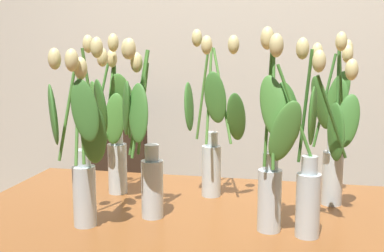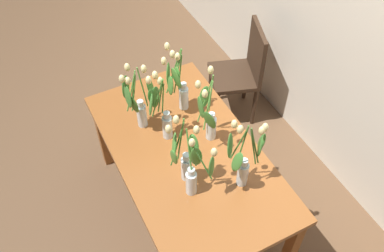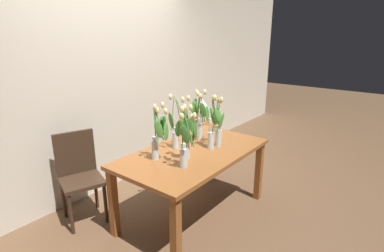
# 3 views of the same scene
# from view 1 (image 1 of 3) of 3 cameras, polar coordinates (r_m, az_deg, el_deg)

# --- Properties ---
(room_wall_rear) EXTENTS (9.00, 0.10, 2.70)m
(room_wall_rear) POSITION_cam_1_polar(r_m,az_deg,el_deg) (2.77, 7.17, 10.99)
(room_wall_rear) COLOR beige
(room_wall_rear) RESTS_ON ground
(dining_table) EXTENTS (1.60, 0.90, 0.74)m
(dining_table) POSITION_cam_1_polar(r_m,az_deg,el_deg) (1.60, 2.55, -13.43)
(dining_table) COLOR brown
(dining_table) RESTS_ON ground
(tulip_vase_0) EXTENTS (0.24, 0.16, 0.55)m
(tulip_vase_0) POSITION_cam_1_polar(r_m,az_deg,el_deg) (1.41, 13.62, -5.20)
(tulip_vase_0) COLOR silver
(tulip_vase_0) RESTS_ON dining_table
(tulip_vase_1) EXTENTS (0.23, 0.16, 0.58)m
(tulip_vase_1) POSITION_cam_1_polar(r_m,az_deg,el_deg) (1.69, 2.33, -1.35)
(tulip_vase_1) COLOR silver
(tulip_vase_1) RESTS_ON dining_table
(tulip_vase_2) EXTENTS (0.18, 0.23, 0.57)m
(tulip_vase_2) POSITION_cam_1_polar(r_m,az_deg,el_deg) (1.68, 16.23, -1.01)
(tulip_vase_2) COLOR silver
(tulip_vase_2) RESTS_ON dining_table
(tulip_vase_3) EXTENTS (0.18, 0.18, 0.58)m
(tulip_vase_3) POSITION_cam_1_polar(r_m,az_deg,el_deg) (1.38, 9.92, -3.84)
(tulip_vase_3) COLOR silver
(tulip_vase_3) RESTS_ON dining_table
(tulip_vase_4) EXTENTS (0.13, 0.17, 0.55)m
(tulip_vase_4) POSITION_cam_1_polar(r_m,az_deg,el_deg) (1.48, -5.64, -2.86)
(tulip_vase_4) COLOR silver
(tulip_vase_4) RESTS_ON dining_table
(tulip_vase_5) EXTENTS (0.19, 0.19, 0.57)m
(tulip_vase_5) POSITION_cam_1_polar(r_m,az_deg,el_deg) (1.72, -9.02, -0.63)
(tulip_vase_5) COLOR silver
(tulip_vase_5) RESTS_ON dining_table
(tulip_vase_6) EXTENTS (0.20, 0.24, 0.55)m
(tulip_vase_6) POSITION_cam_1_polar(r_m,az_deg,el_deg) (1.44, -12.54, -2.79)
(tulip_vase_6) COLOR silver
(tulip_vase_6) RESTS_ON dining_table
(dining_chair) EXTENTS (0.51, 0.51, 0.93)m
(dining_chair) POSITION_cam_1_polar(r_m,az_deg,el_deg) (2.68, -10.14, -6.94)
(dining_chair) COLOR #382619
(dining_chair) RESTS_ON ground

